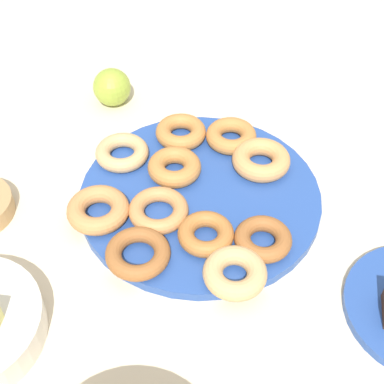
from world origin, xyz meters
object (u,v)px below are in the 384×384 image
Objects in this scene: donut_plate at (200,196)px; donut_8 at (138,253)px; donut_5 at (98,210)px; donut_6 at (181,132)px; donut_1 at (261,160)px; donut_3 at (206,234)px; apple at (112,87)px; donut_9 at (159,210)px; donut_10 at (235,273)px; donut_2 at (122,153)px; donut_7 at (229,135)px; donut_0 at (263,239)px; donut_4 at (174,167)px.

donut_8 is (0.03, 0.15, 0.02)m from donut_plate.
donut_6 is (-0.04, -0.21, -0.00)m from donut_5.
donut_3 is at bearing 83.02° from donut_1.
donut_3 is 0.37m from apple.
donut_9 is 0.15m from donut_10.
donut_2 is at bearing -55.20° from donut_8.
donut_7 reaches higher than donut_plate.
donut_plate is at bearing -61.58° from donut_3.
apple is (0.36, -0.22, 0.01)m from donut_0.
apple is at bearing -36.14° from donut_4.
donut_2 is 0.96× the size of donut_8.
donut_2 is at bearing 18.85° from donut_1.
donut_plate is 0.17m from donut_10.
donut_2 is at bearing -28.18° from donut_3.
donut_9 is at bearing 61.23° from donut_plate.
donut_8 is at bearing 79.53° from donut_plate.
donut_4 is at bearing -24.58° from donut_0.
donut_plate is at bearing -25.33° from donut_0.
donut_0 is 0.27m from donut_2.
donut_10 is (-0.18, 0.23, 0.00)m from donut_6.
donut_4 reaches higher than donut_3.
donut_plate is at bearing 127.58° from donut_6.
donut_3 is at bearing -37.46° from donut_10.
donut_10 reaches higher than donut_3.
donut_0 is at bearing -162.56° from donut_3.
donut_plate is at bearing 157.11° from donut_4.
donut_3 is 0.87× the size of donut_5.
donut_1 is 0.14m from donut_4.
apple is (0.20, -0.23, 0.01)m from donut_9.
apple is (0.31, -0.07, 0.00)m from donut_1.
donut_1 reaches higher than donut_5.
donut_plate is 0.13m from donut_6.
donut_5 is 1.02× the size of donut_8.
donut_8 is (0.02, 0.28, -0.00)m from donut_7.
donut_6 is (0.12, -0.18, 0.00)m from donut_3.
donut_8 is (-0.03, 0.17, -0.00)m from donut_4.
donut_8 is at bearing 69.10° from donut_1.
donut_5 is 1.08× the size of donut_6.
donut_10 is at bearing 128.61° from donut_6.
donut_2 and donut_8 have the same top height.
donut_4 is 1.00× the size of donut_7.
donut_8 is at bearing 98.60° from donut_4.
donut_5 is at bearing 41.62° from donut_plate.
donut_1 is (0.05, -0.15, 0.00)m from donut_0.
donut_10 is (0.01, 0.07, 0.00)m from donut_0.
donut_plate is 4.56× the size of donut_0.
donut_10 is (-0.04, 0.22, -0.00)m from donut_1.
donut_0 and donut_2 have the same top height.
donut_5 is (0.23, 0.05, 0.00)m from donut_0.
donut_1 is at bearing -122.46° from donut_9.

